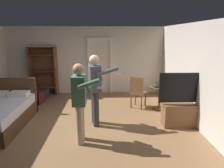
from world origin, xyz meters
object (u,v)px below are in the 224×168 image
wooden_chair (138,91)px  person_striped_shirt (95,85)px  bookshelf (43,69)px  bottle_on_table (166,84)px  person_blue_shirt (80,99)px  suitcase_dark (36,97)px  suitcase_small (41,94)px  laptop (160,85)px  side_table (160,94)px  tv_flatscreen (183,110)px

wooden_chair → person_striped_shirt: bearing=-138.0°
bookshelf → person_striped_shirt: (2.05, -2.70, 0.03)m
bottle_on_table → person_blue_shirt: 2.91m
suitcase_dark → suitcase_small: (0.01, 0.53, -0.04)m
laptop → bottle_on_table: bottle_on_table is taller
laptop → bottle_on_table: size_ratio=1.57×
bottle_on_table → person_striped_shirt: 2.25m
side_table → suitcase_dark: bearing=170.1°
laptop → bottle_on_table: (0.17, -0.04, 0.04)m
tv_flatscreen → person_striped_shirt: size_ratio=0.77×
bottle_on_table → laptop: bearing=167.4°
side_table → wooden_chair: size_ratio=0.71×
laptop → suitcase_dark: size_ratio=0.72×
bottle_on_table → tv_flatscreen: bearing=-83.6°
suitcase_dark → tv_flatscreen: bearing=-9.7°
wooden_chair → person_blue_shirt: (-1.51, -1.95, 0.41)m
tv_flatscreen → suitcase_small: (-4.22, 2.38, -0.26)m
side_table → suitcase_small: 4.15m
person_striped_shirt → suitcase_dark: 2.81m
tv_flatscreen → laptop: (-0.29, 1.12, 0.34)m
bookshelf → wooden_chair: 3.67m
tv_flatscreen → laptop: 1.20m
side_table → person_striped_shirt: size_ratio=0.40×
laptop → suitcase_small: (-3.93, 1.27, -0.59)m
bottle_on_table → suitcase_dark: bottle_on_table is taller
laptop → wooden_chair: (-0.63, 0.14, -0.21)m
person_striped_shirt → bottle_on_table: bearing=24.7°
bookshelf → person_striped_shirt: bookshelf is taller
suitcase_small → laptop: bearing=-15.1°
bottle_on_table → person_blue_shirt: (-2.30, -1.77, 0.16)m
bookshelf → suitcase_dark: bearing=-91.6°
bottle_on_table → person_blue_shirt: bearing=-142.4°
laptop → wooden_chair: bearing=167.5°
person_blue_shirt → suitcase_small: 3.65m
person_striped_shirt → suitcase_dark: bearing=140.6°
side_table → suitcase_small: side_table is taller
suitcase_small → wooden_chair: bearing=-16.1°
tv_flatscreen → bottle_on_table: size_ratio=5.89×
bookshelf → laptop: (3.92, -1.73, -0.23)m
bookshelf → side_table: bookshelf is taller
laptop → wooden_chair: size_ratio=0.36×
tv_flatscreen → side_table: tv_flatscreen is taller
wooden_chair → suitcase_small: wooden_chair is taller
side_table → bottle_on_table: bearing=-29.7°
person_blue_shirt → suitcase_dark: 3.21m
bookshelf → suitcase_small: bookshelf is taller
bookshelf → suitcase_small: 0.95m
side_table → wooden_chair: bearing=171.6°
person_blue_shirt → bookshelf: bearing=116.7°
person_blue_shirt → suitcase_dark: (-1.81, 2.54, -0.76)m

